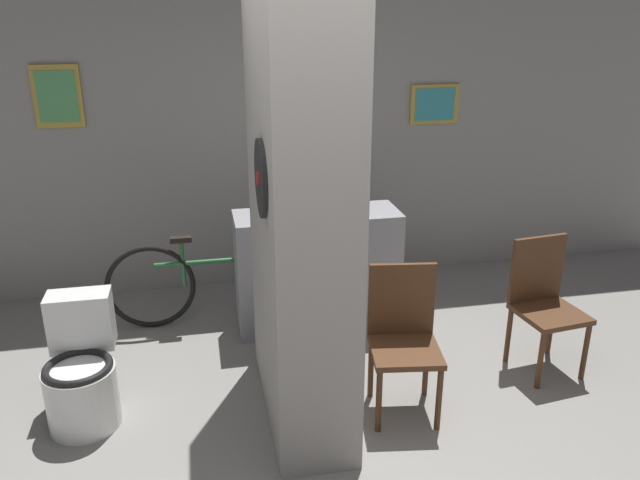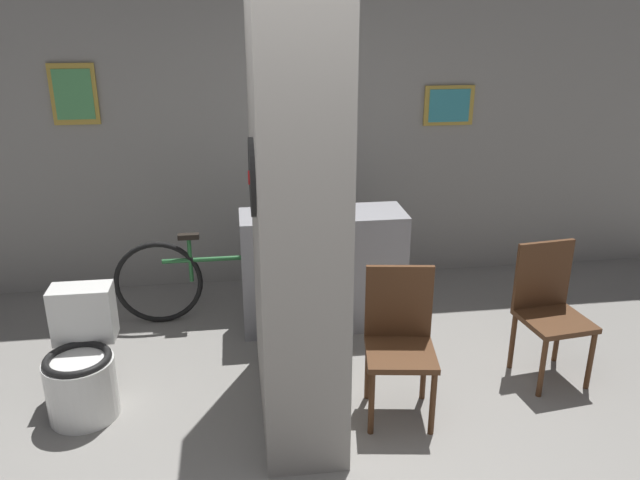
% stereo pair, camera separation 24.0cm
% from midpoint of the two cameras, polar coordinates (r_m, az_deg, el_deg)
% --- Properties ---
extents(ground_plane, '(14.00, 14.00, 0.00)m').
position_cam_midpoint_polar(ground_plane, '(3.57, -1.18, -20.61)').
color(ground_plane, gray).
extents(wall_back, '(8.00, 0.09, 2.60)m').
position_cam_midpoint_polar(wall_back, '(5.40, -6.42, 9.24)').
color(wall_back, gray).
rests_on(wall_back, ground_plane).
extents(pillar_center, '(0.48, 1.27, 2.60)m').
position_cam_midpoint_polar(pillar_center, '(3.47, -3.91, 2.89)').
color(pillar_center, gray).
rests_on(pillar_center, ground_plane).
extents(counter_shelf, '(1.24, 0.44, 0.92)m').
position_cam_midpoint_polar(counter_shelf, '(4.79, -1.69, -2.75)').
color(counter_shelf, gray).
rests_on(counter_shelf, ground_plane).
extents(toilet, '(0.42, 0.58, 0.74)m').
position_cam_midpoint_polar(toilet, '(4.09, -22.57, -11.27)').
color(toilet, silver).
rests_on(toilet, ground_plane).
extents(chair_near_pillar, '(0.46, 0.46, 0.91)m').
position_cam_midpoint_polar(chair_near_pillar, '(3.82, 5.84, -8.60)').
color(chair_near_pillar, '#4C2D19').
rests_on(chair_near_pillar, ground_plane).
extents(chair_by_doorway, '(0.45, 0.45, 0.91)m').
position_cam_midpoint_polar(chair_by_doorway, '(4.45, 18.36, -5.21)').
color(chair_by_doorway, '#4C2D19').
rests_on(chair_by_doorway, ground_plane).
extents(bicycle, '(1.70, 0.42, 0.73)m').
position_cam_midpoint_polar(bicycle, '(4.95, -10.69, -3.63)').
color(bicycle, black).
rests_on(bicycle, ground_plane).
extents(bottle_tall, '(0.07, 0.07, 0.27)m').
position_cam_midpoint_polar(bottle_tall, '(4.61, -4.77, 3.64)').
color(bottle_tall, '#267233').
rests_on(bottle_tall, counter_shelf).
extents(bottle_short, '(0.07, 0.07, 0.21)m').
position_cam_midpoint_polar(bottle_short, '(4.67, -3.46, 3.59)').
color(bottle_short, silver).
rests_on(bottle_short, counter_shelf).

